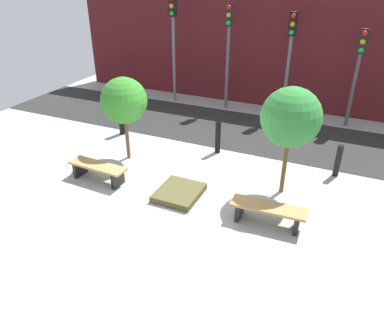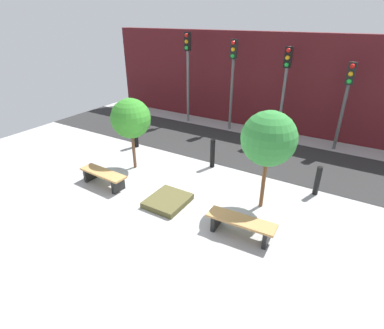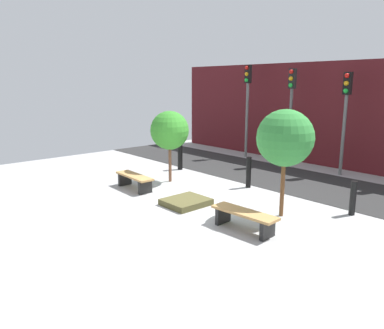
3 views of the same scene
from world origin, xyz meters
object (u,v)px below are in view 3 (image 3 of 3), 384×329
(bollard_center, at_px, (353,198))
(traffic_light_mid_west, at_px, (291,100))
(bollard_left, at_px, (249,172))
(bench_left, at_px, (134,179))
(bollard_far_left, at_px, (180,157))
(planter_bed, at_px, (186,202))
(bench_right, at_px, (244,217))
(traffic_light_mid_east, at_px, (346,105))
(tree_behind_right_bench, at_px, (285,138))
(traffic_light_west, at_px, (247,95))
(tree_behind_left_bench, at_px, (170,131))

(bollard_center, height_order, traffic_light_mid_west, traffic_light_mid_west)
(bollard_left, xyz_separation_m, traffic_light_mid_west, (-1.13, 3.86, 2.16))
(bench_left, height_order, bollard_left, bollard_left)
(bollard_far_left, relative_size, traffic_light_mid_west, 0.26)
(planter_bed, bearing_deg, bench_right, -5.03)
(bench_left, relative_size, planter_bed, 1.40)
(bollard_far_left, height_order, traffic_light_mid_west, traffic_light_mid_west)
(planter_bed, xyz_separation_m, bollard_far_left, (-3.44, 2.66, 0.42))
(bollard_left, xyz_separation_m, traffic_light_mid_east, (1.13, 3.86, 2.05))
(bollard_far_left, xyz_separation_m, traffic_light_mid_west, (2.31, 3.86, 2.16))
(traffic_light_mid_east, bearing_deg, traffic_light_mid_west, 179.99)
(tree_behind_right_bench, bearing_deg, traffic_light_mid_west, 122.83)
(bench_right, distance_m, tree_behind_right_bench, 2.21)
(bench_left, xyz_separation_m, bollard_left, (2.27, 2.86, 0.17))
(tree_behind_right_bench, bearing_deg, planter_bed, -151.31)
(planter_bed, relative_size, traffic_light_mid_east, 0.32)
(planter_bed, distance_m, traffic_light_west, 7.84)
(planter_bed, bearing_deg, bollard_far_left, 142.25)
(planter_bed, distance_m, tree_behind_left_bench, 3.09)
(traffic_light_west, bearing_deg, bollard_far_left, -90.57)
(traffic_light_west, bearing_deg, tree_behind_left_bench, -77.97)
(tree_behind_right_bench, distance_m, traffic_light_mid_east, 5.43)
(tree_behind_left_bench, relative_size, traffic_light_west, 0.59)
(traffic_light_mid_east, bearing_deg, bollard_far_left, -139.80)
(planter_bed, distance_m, bollard_center, 4.36)
(planter_bed, relative_size, bollard_left, 1.17)
(tree_behind_left_bench, bearing_deg, traffic_light_mid_west, 77.81)
(tree_behind_right_bench, xyz_separation_m, bollard_center, (1.16, 1.42, -1.55))
(tree_behind_right_bench, xyz_separation_m, traffic_light_mid_east, (-1.14, 5.28, 0.55))
(traffic_light_west, xyz_separation_m, traffic_light_mid_west, (2.27, -0.00, -0.13))
(bollard_far_left, bearing_deg, traffic_light_mid_east, 40.20)
(tree_behind_left_bench, distance_m, tree_behind_right_bench, 4.55)
(bench_right, relative_size, bollard_left, 1.65)
(planter_bed, height_order, bollard_center, bollard_center)
(planter_bed, distance_m, bollard_far_left, 4.37)
(tree_behind_left_bench, height_order, bollard_far_left, tree_behind_left_bench)
(bench_left, xyz_separation_m, traffic_light_mid_west, (1.14, 6.73, 2.34))
(bollard_far_left, relative_size, bollard_center, 1.12)
(bench_left, relative_size, traffic_light_west, 0.40)
(tree_behind_right_bench, distance_m, traffic_light_west, 7.79)
(bench_right, distance_m, traffic_light_west, 9.14)
(traffic_light_west, height_order, traffic_light_mid_east, traffic_light_west)
(tree_behind_right_bench, relative_size, bollard_center, 3.03)
(bollard_left, bearing_deg, bollard_far_left, 180.00)
(bench_left, relative_size, bench_right, 0.99)
(traffic_light_west, distance_m, traffic_light_mid_west, 2.27)
(bollard_center, height_order, traffic_light_mid_east, traffic_light_mid_east)
(bollard_center, distance_m, traffic_light_west, 8.20)
(bollard_center, distance_m, traffic_light_mid_east, 4.97)
(bollard_center, relative_size, traffic_light_mid_west, 0.23)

